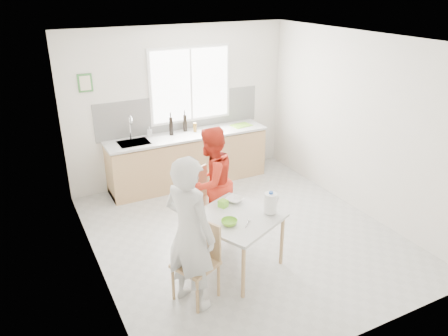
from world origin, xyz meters
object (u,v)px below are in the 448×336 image
object	(u,v)px
chair_left	(199,258)
person_white	(190,234)
milk_jug	(271,203)
chair_far	(204,200)
wine_bottle_b	(185,123)
wine_bottle_a	(171,126)
person_red	(211,182)
bowl_white	(235,200)
bowl_green	(229,222)
dining_table	(236,222)

from	to	relation	value
chair_left	person_white	xyz separation A→B (m)	(-0.13, -0.06, 0.38)
milk_jug	chair_left	bearing A→B (deg)	164.33
person_white	milk_jug	size ratio (longest dim) A/B	6.42
chair_far	wine_bottle_b	xyz separation A→B (m)	(0.51, 1.86, 0.53)
chair_far	wine_bottle_a	bearing A→B (deg)	58.24
wine_bottle_b	person_red	bearing A→B (deg)	-101.93
bowl_white	milk_jug	world-z (taller)	milk_jug
bowl_white	person_red	bearing A→B (deg)	98.80
bowl_green	bowl_white	distance (m)	0.58
bowl_white	wine_bottle_b	size ratio (longest dim) A/B	0.71
chair_left	wine_bottle_a	size ratio (longest dim) A/B	2.87
chair_left	bowl_green	size ratio (longest dim) A/B	4.73
bowl_white	milk_jug	size ratio (longest dim) A/B	0.77
bowl_green	chair_far	bearing A→B (deg)	82.48
person_white	milk_jug	xyz separation A→B (m)	(1.16, 0.22, -0.01)
chair_left	wine_bottle_a	distance (m)	3.12
dining_table	person_red	size ratio (longest dim) A/B	0.79
dining_table	chair_far	bearing A→B (deg)	91.65
chair_left	person_white	bearing A→B (deg)	-90.00
chair_left	wine_bottle_b	size ratio (longest dim) A/B	3.06
dining_table	chair_left	size ratio (longest dim) A/B	1.36
dining_table	wine_bottle_b	world-z (taller)	wine_bottle_b
chair_left	chair_far	distance (m)	1.32
person_red	chair_far	bearing A→B (deg)	-31.50
person_white	person_red	xyz separation A→B (m)	(0.83, 1.23, -0.09)
person_white	chair_left	bearing A→B (deg)	-90.00
chair_left	chair_far	xyz separation A→B (m)	(0.59, 1.18, 0.03)
chair_far	bowl_green	size ratio (longest dim) A/B	5.05
wine_bottle_a	chair_left	bearing A→B (deg)	-105.39
person_red	wine_bottle_a	bearing A→B (deg)	-118.15
chair_left	wine_bottle_a	xyz separation A→B (m)	(0.81, 2.96, 0.57)
person_white	milk_jug	bearing A→B (deg)	-103.80
chair_far	milk_jug	world-z (taller)	milk_jug
wine_bottle_b	chair_left	bearing A→B (deg)	-109.91
milk_jug	wine_bottle_b	bearing A→B (deg)	63.94
chair_far	person_red	world-z (taller)	person_red
chair_left	bowl_green	bearing A→B (deg)	84.06
dining_table	chair_far	xyz separation A→B (m)	(-0.03, 0.90, -0.11)
chair_far	person_red	size ratio (longest dim) A/B	0.62
bowl_green	milk_jug	xyz separation A→B (m)	(0.57, 0.01, 0.12)
dining_table	milk_jug	bearing A→B (deg)	-16.37
bowl_white	bowl_green	bearing A→B (deg)	-124.38
person_red	bowl_green	distance (m)	1.04
bowl_green	wine_bottle_a	xyz separation A→B (m)	(0.36, 2.80, 0.33)
person_red	wine_bottle_a	world-z (taller)	person_red
dining_table	chair_far	world-z (taller)	chair_far
person_white	wine_bottle_a	world-z (taller)	person_white
wine_bottle_a	wine_bottle_b	world-z (taller)	wine_bottle_a
dining_table	wine_bottle_b	distance (m)	2.83
chair_far	bowl_green	distance (m)	1.05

